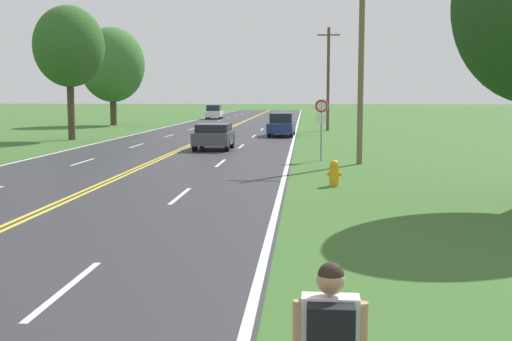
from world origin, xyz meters
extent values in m
cube|color=white|center=(3.03, 7.50, 0.01)|extent=(0.12, 3.00, 0.00)
cube|color=white|center=(3.03, 16.50, 0.01)|extent=(0.12, 3.00, 0.00)
cube|color=white|center=(3.03, 25.50, 0.01)|extent=(0.12, 3.00, 0.00)
cube|color=white|center=(3.03, 34.50, 0.01)|extent=(0.12, 3.00, 0.00)
cube|color=white|center=(3.03, 43.50, 0.01)|extent=(0.12, 3.00, 0.00)
cube|color=white|center=(3.03, 52.50, 0.01)|extent=(0.12, 3.00, 0.00)
cube|color=white|center=(3.03, 61.50, 0.01)|extent=(0.12, 3.00, 0.00)
cube|color=white|center=(3.03, 70.50, 0.01)|extent=(0.12, 3.00, 0.00)
cube|color=white|center=(3.03, 79.50, 0.01)|extent=(0.12, 3.00, 0.00)
cube|color=white|center=(3.03, 88.50, 0.01)|extent=(0.12, 3.00, 0.00)
cube|color=white|center=(3.03, 97.50, 0.01)|extent=(0.12, 3.00, 0.00)
cube|color=white|center=(3.03, 106.50, 0.01)|extent=(0.12, 3.00, 0.00)
cube|color=white|center=(-3.03, 25.50, 0.01)|extent=(0.12, 3.00, 0.00)
cube|color=white|center=(-3.03, 34.50, 0.01)|extent=(0.12, 3.00, 0.00)
cube|color=white|center=(-3.03, 43.50, 0.01)|extent=(0.12, 3.00, 0.00)
cube|color=white|center=(-3.03, 52.50, 0.01)|extent=(0.12, 3.00, 0.00)
cube|color=white|center=(-3.03, 61.50, 0.01)|extent=(0.12, 3.00, 0.00)
cube|color=white|center=(-3.03, 70.50, 0.01)|extent=(0.12, 3.00, 0.00)
cube|color=white|center=(-3.03, 79.50, 0.01)|extent=(0.12, 3.00, 0.00)
cube|color=white|center=(-3.03, 88.50, 0.01)|extent=(0.12, 3.00, 0.00)
cube|color=white|center=(-3.03, 97.50, 0.01)|extent=(0.12, 3.00, 0.00)
cube|color=white|center=(-3.03, 106.50, 0.01)|extent=(0.12, 3.00, 0.00)
cube|color=white|center=(6.83, 3.05, 1.12)|extent=(0.44, 0.19, 0.61)
sphere|color=tan|center=(6.83, 3.05, 1.54)|extent=(0.22, 0.22, 0.22)
sphere|color=#2D2319|center=(6.83, 3.05, 1.58)|extent=(0.20, 0.20, 0.20)
cylinder|color=tan|center=(6.59, 3.05, 1.06)|extent=(0.09, 0.09, 0.64)
cube|color=black|center=(6.83, 2.87, 1.15)|extent=(0.36, 0.18, 0.51)
cylinder|color=gold|center=(7.59, 18.96, 0.32)|extent=(0.31, 0.31, 0.64)
sphere|color=gold|center=(7.59, 18.96, 0.70)|extent=(0.30, 0.30, 0.30)
cylinder|color=gold|center=(7.78, 18.96, 0.39)|extent=(0.08, 0.11, 0.11)
cylinder|color=gold|center=(7.39, 18.96, 0.39)|extent=(0.08, 0.11, 0.11)
cylinder|color=gray|center=(7.36, 26.96, 1.34)|extent=(0.07, 0.07, 2.68)
cylinder|color=white|center=(7.36, 26.94, 2.43)|extent=(0.60, 0.02, 0.60)
torus|color=red|center=(7.36, 26.93, 2.43)|extent=(0.55, 0.07, 0.55)
cube|color=white|center=(7.36, 26.94, 1.88)|extent=(0.44, 0.02, 0.44)
cylinder|color=brown|center=(8.95, 25.65, 3.84)|extent=(0.24, 0.24, 7.67)
cylinder|color=brown|center=(8.50, 51.10, 4.15)|extent=(0.24, 0.24, 8.31)
cube|color=brown|center=(8.50, 51.10, 7.71)|extent=(1.80, 0.12, 0.10)
cylinder|color=#473828|center=(-11.74, 58.93, 1.58)|extent=(0.62, 0.62, 3.15)
ellipsoid|color=#386B2D|center=(-11.74, 58.93, 5.77)|extent=(6.16, 6.16, 7.09)
cylinder|color=#473828|center=(-8.54, 39.10, 2.05)|extent=(0.45, 0.45, 4.10)
ellipsoid|color=#2D5B23|center=(-8.54, 39.10, 6.02)|extent=(4.52, 4.52, 5.20)
cylinder|color=black|center=(2.64, 31.19, 0.34)|extent=(0.20, 0.69, 0.69)
cylinder|color=black|center=(0.94, 31.19, 0.34)|extent=(0.20, 0.69, 0.69)
cylinder|color=black|center=(2.64, 33.37, 0.34)|extent=(0.20, 0.69, 0.69)
cylinder|color=black|center=(0.94, 33.37, 0.34)|extent=(0.20, 0.69, 0.69)
cube|color=#47474C|center=(1.79, 32.28, 0.64)|extent=(1.91, 3.51, 0.66)
cube|color=#1E232D|center=(1.79, 32.28, 1.18)|extent=(1.68, 2.46, 0.42)
cylinder|color=black|center=(5.73, 42.38, 0.33)|extent=(0.22, 0.67, 0.67)
cylinder|color=black|center=(4.17, 42.43, 0.33)|extent=(0.22, 0.67, 0.67)
cylinder|color=black|center=(5.82, 45.29, 0.33)|extent=(0.22, 0.67, 0.67)
cylinder|color=black|center=(4.27, 45.34, 0.33)|extent=(0.22, 0.67, 0.67)
cube|color=navy|center=(5.00, 43.86, 0.64)|extent=(1.92, 4.76, 0.67)
cube|color=#1E232D|center=(5.00, 44.05, 1.30)|extent=(1.63, 2.64, 0.66)
cylinder|color=black|center=(-5.18, 77.02, 0.32)|extent=(0.23, 0.64, 0.63)
cylinder|color=black|center=(-3.58, 77.09, 0.32)|extent=(0.23, 0.64, 0.63)
cylinder|color=black|center=(-5.06, 74.14, 0.32)|extent=(0.23, 0.64, 0.63)
cylinder|color=black|center=(-3.46, 74.21, 0.32)|extent=(0.23, 0.64, 0.63)
cube|color=white|center=(-4.32, 75.62, 0.65)|extent=(2.01, 4.73, 0.72)
cube|color=#1E232D|center=(-4.32, 75.62, 1.35)|extent=(1.73, 3.32, 0.68)
camera|label=1|loc=(6.62, -1.69, 2.94)|focal=45.00mm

